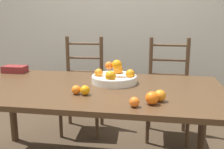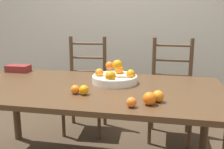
# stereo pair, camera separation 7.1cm
# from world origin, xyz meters

# --- Properties ---
(wall_back) EXTENTS (8.00, 0.06, 2.60)m
(wall_back) POSITION_xyz_m (0.00, 1.55, 1.30)
(wall_back) COLOR beige
(wall_back) RESTS_ON ground_plane
(dining_table) EXTENTS (1.98, 1.02, 0.72)m
(dining_table) POSITION_xyz_m (0.00, 0.00, 0.65)
(dining_table) COLOR #4C331E
(dining_table) RESTS_ON ground_plane
(fruit_bowl) EXTENTS (0.36, 0.36, 0.19)m
(fruit_bowl) POSITION_xyz_m (0.16, 0.15, 0.77)
(fruit_bowl) COLOR silver
(fruit_bowl) RESTS_ON dining_table
(orange_loose_0) EXTENTS (0.06, 0.06, 0.06)m
(orange_loose_0) POSITION_xyz_m (-0.04, -0.20, 0.75)
(orange_loose_0) COLOR orange
(orange_loose_0) RESTS_ON dining_table
(orange_loose_1) EXTENTS (0.07, 0.07, 0.07)m
(orange_loose_1) POSITION_xyz_m (0.02, -0.21, 0.76)
(orange_loose_1) COLOR orange
(orange_loose_1) RESTS_ON dining_table
(orange_loose_2) EXTENTS (0.06, 0.06, 0.06)m
(orange_loose_2) POSITION_xyz_m (0.37, -0.39, 0.75)
(orange_loose_2) COLOR orange
(orange_loose_2) RESTS_ON dining_table
(orange_loose_3) EXTENTS (0.08, 0.08, 0.08)m
(orange_loose_3) POSITION_xyz_m (0.47, -0.32, 0.76)
(orange_loose_3) COLOR orange
(orange_loose_3) RESTS_ON dining_table
(orange_loose_4) EXTENTS (0.07, 0.07, 0.07)m
(orange_loose_4) POSITION_xyz_m (0.52, -0.26, 0.76)
(orange_loose_4) COLOR orange
(orange_loose_4) RESTS_ON dining_table
(chair_left) EXTENTS (0.45, 0.43, 1.02)m
(chair_left) POSITION_xyz_m (-0.29, 0.81, 0.48)
(chair_left) COLOR #513823
(chair_left) RESTS_ON ground_plane
(chair_right) EXTENTS (0.42, 0.40, 1.02)m
(chair_right) POSITION_xyz_m (0.62, 0.81, 0.48)
(chair_right) COLOR #513823
(chair_right) RESTS_ON ground_plane
(book_stack) EXTENTS (0.21, 0.13, 0.06)m
(book_stack) POSITION_xyz_m (-0.82, 0.38, 0.75)
(book_stack) COLOR maroon
(book_stack) RESTS_ON dining_table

